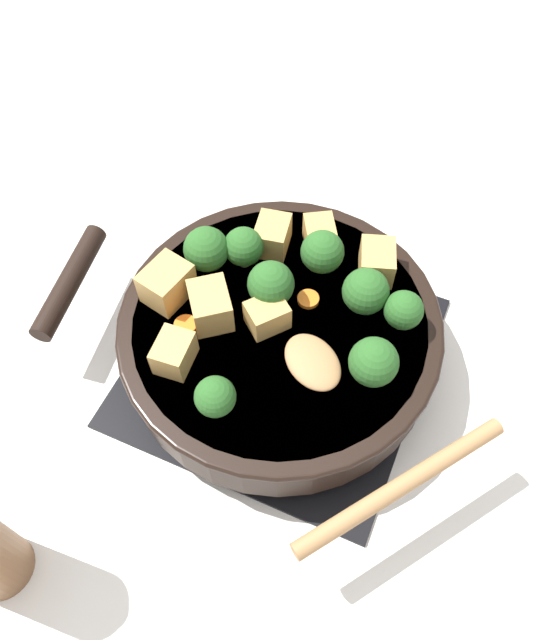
% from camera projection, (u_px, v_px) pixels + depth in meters
% --- Properties ---
extents(ground_plane, '(2.40, 2.40, 0.00)m').
position_uv_depth(ground_plane, '(280.00, 361.00, 0.70)').
color(ground_plane, white).
extents(front_burner_grate, '(0.31, 0.31, 0.03)m').
position_uv_depth(front_burner_grate, '(280.00, 356.00, 0.69)').
color(front_burner_grate, black).
rests_on(front_burner_grate, ground_plane).
extents(skillet_pan, '(0.33, 0.42, 0.06)m').
position_uv_depth(skillet_pan, '(278.00, 333.00, 0.66)').
color(skillet_pan, black).
rests_on(skillet_pan, front_burner_grate).
extents(wooden_spoon, '(0.21, 0.23, 0.02)m').
position_uv_depth(wooden_spoon, '(359.00, 426.00, 0.56)').
color(wooden_spoon, '#A87A4C').
rests_on(wooden_spoon, skillet_pan).
extents(tofu_cube_center_large, '(0.05, 0.05, 0.03)m').
position_uv_depth(tofu_cube_center_large, '(267.00, 315.00, 0.62)').
color(tofu_cube_center_large, tan).
rests_on(tofu_cube_center_large, skillet_pan).
extents(tofu_cube_near_handle, '(0.05, 0.04, 0.03)m').
position_uv_depth(tofu_cube_near_handle, '(272.00, 236.00, 0.67)').
color(tofu_cube_near_handle, tan).
rests_on(tofu_cube_near_handle, skillet_pan).
extents(tofu_cube_east_chunk, '(0.04, 0.04, 0.03)m').
position_uv_depth(tofu_cube_east_chunk, '(174.00, 353.00, 0.59)').
color(tofu_cube_east_chunk, tan).
rests_on(tofu_cube_east_chunk, skillet_pan).
extents(tofu_cube_west_chunk, '(0.06, 0.05, 0.04)m').
position_uv_depth(tofu_cube_west_chunk, '(167.00, 283.00, 0.63)').
color(tofu_cube_west_chunk, tan).
rests_on(tofu_cube_west_chunk, skillet_pan).
extents(tofu_cube_back_piece, '(0.06, 0.06, 0.04)m').
position_uv_depth(tofu_cube_back_piece, '(211.00, 306.00, 0.62)').
color(tofu_cube_back_piece, tan).
rests_on(tofu_cube_back_piece, skillet_pan).
extents(tofu_cube_front_piece, '(0.05, 0.05, 0.03)m').
position_uv_depth(tofu_cube_front_piece, '(318.00, 235.00, 0.67)').
color(tofu_cube_front_piece, tan).
rests_on(tofu_cube_front_piece, skillet_pan).
extents(tofu_cube_mid_small, '(0.05, 0.05, 0.04)m').
position_uv_depth(tofu_cube_mid_small, '(377.00, 262.00, 0.65)').
color(tofu_cube_mid_small, tan).
rests_on(tofu_cube_mid_small, skillet_pan).
extents(broccoli_floret_near_spoon, '(0.04, 0.04, 0.05)m').
position_uv_depth(broccoli_floret_near_spoon, '(215.00, 397.00, 0.56)').
color(broccoli_floret_near_spoon, '#709956').
rests_on(broccoli_floret_near_spoon, skillet_pan).
extents(broccoli_floret_center_top, '(0.05, 0.05, 0.05)m').
position_uv_depth(broccoli_floret_center_top, '(322.00, 252.00, 0.64)').
color(broccoli_floret_center_top, '#709956').
rests_on(broccoli_floret_center_top, skillet_pan).
extents(broccoli_floret_east_rim, '(0.05, 0.05, 0.05)m').
position_uv_depth(broccoli_floret_east_rim, '(271.00, 284.00, 0.62)').
color(broccoli_floret_east_rim, '#709956').
rests_on(broccoli_floret_east_rim, skillet_pan).
extents(broccoli_floret_west_rim, '(0.05, 0.05, 0.05)m').
position_uv_depth(broccoli_floret_west_rim, '(206.00, 249.00, 0.65)').
color(broccoli_floret_west_rim, '#709956').
rests_on(broccoli_floret_west_rim, skillet_pan).
extents(broccoli_floret_north_edge, '(0.05, 0.05, 0.05)m').
position_uv_depth(broccoli_floret_north_edge, '(374.00, 362.00, 0.57)').
color(broccoli_floret_north_edge, '#709956').
rests_on(broccoli_floret_north_edge, skillet_pan).
extents(broccoli_floret_south_cluster, '(0.05, 0.05, 0.05)m').
position_uv_depth(broccoli_floret_south_cluster, '(366.00, 292.00, 0.62)').
color(broccoli_floret_south_cluster, '#709956').
rests_on(broccoli_floret_south_cluster, skillet_pan).
extents(broccoli_floret_mid_floret, '(0.04, 0.04, 0.05)m').
position_uv_depth(broccoli_floret_mid_floret, '(244.00, 247.00, 0.65)').
color(broccoli_floret_mid_floret, '#709956').
rests_on(broccoli_floret_mid_floret, skillet_pan).
extents(broccoli_floret_small_inner, '(0.04, 0.04, 0.05)m').
position_uv_depth(broccoli_floret_small_inner, '(404.00, 310.00, 0.61)').
color(broccoli_floret_small_inner, '#709956').
rests_on(broccoli_floret_small_inner, skillet_pan).
extents(carrot_slice_orange_thin, '(0.02, 0.02, 0.01)m').
position_uv_depth(carrot_slice_orange_thin, '(308.00, 299.00, 0.64)').
color(carrot_slice_orange_thin, orange).
rests_on(carrot_slice_orange_thin, skillet_pan).
extents(carrot_slice_near_center, '(0.02, 0.02, 0.01)m').
position_uv_depth(carrot_slice_near_center, '(186.00, 325.00, 0.63)').
color(carrot_slice_near_center, orange).
rests_on(carrot_slice_near_center, skillet_pan).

